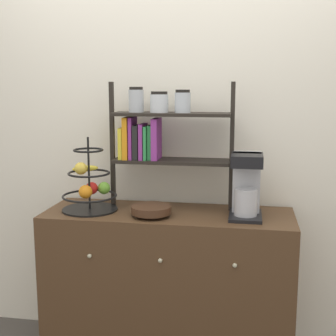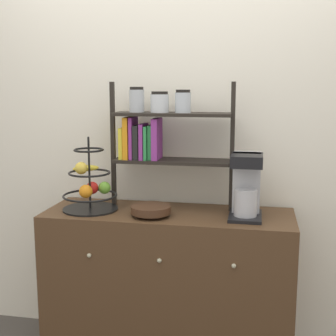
{
  "view_description": "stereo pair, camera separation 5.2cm",
  "coord_description": "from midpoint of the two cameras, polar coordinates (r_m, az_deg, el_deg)",
  "views": [
    {
      "loc": [
        0.44,
        -2.28,
        1.58
      ],
      "look_at": [
        -0.0,
        0.24,
        1.13
      ],
      "focal_mm": 50.0,
      "sensor_mm": 36.0,
      "label": 1
    },
    {
      "loc": [
        0.49,
        -2.27,
        1.58
      ],
      "look_at": [
        -0.0,
        0.24,
        1.13
      ],
      "focal_mm": 50.0,
      "sensor_mm": 36.0,
      "label": 2
    }
  ],
  "objects": [
    {
      "name": "coffee_maker",
      "position": [
        2.57,
        8.96,
        -1.97
      ],
      "size": [
        0.17,
        0.26,
        0.35
      ],
      "color": "black",
      "rests_on": "sideboard"
    },
    {
      "name": "fruit_stand",
      "position": [
        2.71,
        -10.08,
        -2.37
      ],
      "size": [
        0.32,
        0.32,
        0.42
      ],
      "color": "black",
      "rests_on": "sideboard"
    },
    {
      "name": "wooden_bowl",
      "position": [
        2.57,
        -2.65,
        -5.13
      ],
      "size": [
        0.22,
        0.22,
        0.06
      ],
      "color": "#422819",
      "rests_on": "sideboard"
    },
    {
      "name": "shelf_hutch",
      "position": [
        2.7,
        -2.09,
        4.48
      ],
      "size": [
        0.72,
        0.2,
        0.73
      ],
      "color": "black",
      "rests_on": "sideboard"
    },
    {
      "name": "sideboard",
      "position": [
        2.8,
        -0.52,
        -14.15
      ],
      "size": [
        1.4,
        0.49,
        0.88
      ],
      "color": "#4C331E",
      "rests_on": "ground_plane"
    },
    {
      "name": "wall_back",
      "position": [
        2.85,
        0.49,
        4.25
      ],
      "size": [
        7.0,
        0.05,
        2.6
      ],
      "primitive_type": "cube",
      "color": "silver",
      "rests_on": "ground_plane"
    }
  ]
}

